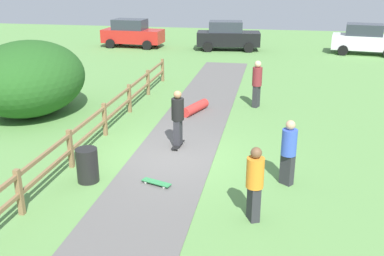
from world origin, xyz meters
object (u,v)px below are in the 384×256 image
at_px(skateboard_loose, 156,182).
at_px(parked_car_red, 132,33).
at_px(bystander_orange, 255,181).
at_px(bush_large, 29,78).
at_px(skater_riding, 178,116).
at_px(parked_car_black, 228,36).
at_px(trash_bin, 87,165).
at_px(parked_car_white, 366,39).
at_px(skater_fallen, 194,108).
at_px(bystander_blue, 289,150).
at_px(bystander_maroon, 257,82).

xyz_separation_m(skateboard_loose, parked_car_red, (-7.21, 20.46, 0.87)).
bearing_deg(parked_car_red, bystander_orange, -65.83).
relative_size(bush_large, skater_riding, 2.67).
relative_size(skateboard_loose, parked_car_black, 0.19).
bearing_deg(bystander_orange, bush_large, 144.83).
relative_size(trash_bin, parked_car_white, 0.20).
bearing_deg(bystander_orange, skater_fallen, 110.01).
height_order(bush_large, skater_riding, bush_large).
bearing_deg(skater_fallen, bystander_blue, -57.97).
height_order(skater_riding, parked_car_black, parked_car_black).
bearing_deg(trash_bin, parked_car_white, 63.61).
bearing_deg(skater_riding, bystander_blue, -30.43).
relative_size(bystander_blue, parked_car_white, 0.39).
height_order(skater_riding, bystander_blue, skater_riding).
xyz_separation_m(skater_fallen, parked_car_white, (8.58, 14.26, 0.76)).
bearing_deg(bush_large, parked_car_black, 69.82).
distance_m(bush_large, trash_bin, 6.72).
relative_size(trash_bin, bystander_maroon, 0.48).
height_order(bystander_blue, parked_car_black, parked_car_black).
bearing_deg(trash_bin, skateboard_loose, 2.50).
distance_m(bush_large, bystander_orange, 10.64).
bearing_deg(parked_car_white, bush_large, -133.18).
height_order(bush_large, skater_fallen, bush_large).
bearing_deg(parked_car_white, parked_car_black, -179.91).
distance_m(skateboard_loose, parked_car_red, 21.71).
bearing_deg(skater_riding, parked_car_white, 64.76).
distance_m(skater_riding, bystander_blue, 3.78).
relative_size(skater_fallen, parked_car_black, 0.35).
bearing_deg(skater_fallen, trash_bin, -104.43).
height_order(skateboard_loose, bystander_orange, bystander_orange).
height_order(bystander_blue, parked_car_red, parked_car_red).
distance_m(bystander_blue, parked_car_red, 22.34).
height_order(bystander_maroon, bystander_orange, bystander_maroon).
xyz_separation_m(trash_bin, parked_car_red, (-5.41, 20.54, 0.51)).
bearing_deg(skater_riding, parked_car_red, 111.99).
bearing_deg(bystander_orange, parked_car_white, 74.79).
relative_size(skater_riding, parked_car_red, 0.42).
distance_m(skater_riding, parked_car_black, 17.82).
bearing_deg(skater_fallen, parked_car_black, 91.18).
xyz_separation_m(bystander_maroon, bystander_blue, (1.12, -6.67, -0.09)).
distance_m(bush_large, parked_car_black, 16.54).
distance_m(skateboard_loose, bystander_maroon, 7.75).
bearing_deg(skateboard_loose, parked_car_white, 67.69).
distance_m(trash_bin, parked_car_white, 22.94).
height_order(bystander_blue, bystander_orange, bystander_blue).
height_order(skater_fallen, bystander_orange, bystander_orange).
bearing_deg(trash_bin, skater_riding, 56.60).
distance_m(bystander_orange, parked_car_red, 23.73).
xyz_separation_m(bush_large, parked_car_red, (-1.03, 15.53, -0.42)).
relative_size(bush_large, parked_car_black, 1.09).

